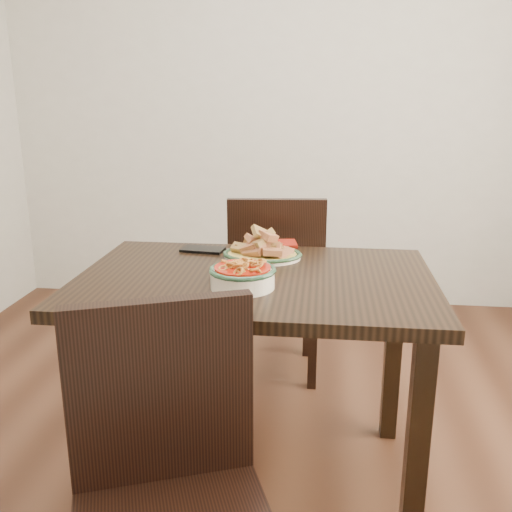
# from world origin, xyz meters

# --- Properties ---
(floor) EXTENTS (3.50, 3.50, 0.00)m
(floor) POSITION_xyz_m (0.00, 0.00, 0.00)
(floor) COLOR #381E11
(floor) RESTS_ON ground
(wall_back) EXTENTS (3.50, 0.10, 2.60)m
(wall_back) POSITION_xyz_m (0.00, 1.75, 1.30)
(wall_back) COLOR beige
(wall_back) RESTS_ON ground
(dining_table) EXTENTS (1.14, 0.76, 0.75)m
(dining_table) POSITION_xyz_m (0.02, -0.09, 0.65)
(dining_table) COLOR black
(dining_table) RESTS_ON ground
(chair_far) EXTENTS (0.46, 0.46, 0.89)m
(chair_far) POSITION_xyz_m (0.02, 0.64, 0.50)
(chair_far) COLOR black
(chair_far) RESTS_ON ground
(chair_near) EXTENTS (0.54, 0.54, 0.89)m
(chair_near) POSITION_xyz_m (-0.08, -0.81, 0.50)
(chair_near) COLOR black
(chair_near) RESTS_ON ground
(fish_plate) EXTENTS (0.27, 0.21, 0.11)m
(fish_plate) POSITION_xyz_m (0.02, 0.12, 0.79)
(fish_plate) COLOR #F5E7CE
(fish_plate) RESTS_ON dining_table
(noodle_bowl) EXTENTS (0.20, 0.20, 0.08)m
(noodle_bowl) POSITION_xyz_m (-0.01, -0.21, 0.79)
(noodle_bowl) COLOR #F1E5CC
(noodle_bowl) RESTS_ON dining_table
(smartphone) EXTENTS (0.17, 0.10, 0.01)m
(smartphone) POSITION_xyz_m (-0.21, 0.19, 0.76)
(smartphone) COLOR black
(smartphone) RESTS_ON dining_table
(napkin) EXTENTS (0.14, 0.12, 0.01)m
(napkin) POSITION_xyz_m (0.07, 0.30, 0.76)
(napkin) COLOR maroon
(napkin) RESTS_ON dining_table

